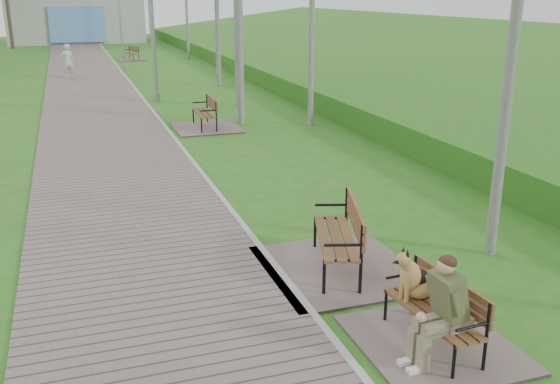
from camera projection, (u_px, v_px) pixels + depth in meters
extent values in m
cube|color=#6D5D58|center=(95.00, 102.00, 22.38)|extent=(3.50, 67.00, 0.04)
cube|color=#999993|center=(144.00, 100.00, 22.92)|extent=(0.10, 67.00, 0.05)
cube|color=#437324|center=(448.00, 90.00, 25.24)|extent=(14.00, 70.00, 1.60)
cube|color=#9E9E99|center=(76.00, 16.00, 48.45)|extent=(10.00, 5.00, 4.00)
cube|color=#588CC6|center=(77.00, 24.00, 46.26)|extent=(4.00, 0.20, 2.60)
cube|color=#6D5D58|center=(433.00, 344.00, 7.05)|extent=(1.67, 1.85, 0.04)
cube|color=brown|center=(432.00, 313.00, 6.91)|extent=(0.51, 1.41, 0.04)
cube|color=brown|center=(450.00, 289.00, 6.92)|extent=(0.13, 1.39, 0.31)
cube|color=#6D5D58|center=(338.00, 269.00, 8.97)|extent=(2.03, 2.26, 0.04)
cube|color=brown|center=(335.00, 237.00, 8.80)|extent=(0.99, 1.77, 0.05)
cube|color=brown|center=(355.00, 217.00, 8.71)|extent=(0.55, 1.63, 0.37)
cube|color=#6D5D58|center=(206.00, 128.00, 18.24)|extent=(1.84, 2.04, 0.04)
cube|color=brown|center=(204.00, 113.00, 18.09)|extent=(0.51, 1.55, 0.04)
cube|color=brown|center=(212.00, 103.00, 18.07)|extent=(0.09, 1.53, 0.34)
cube|color=#6D5D58|center=(132.00, 60.00, 36.47)|extent=(1.55, 1.72, 0.04)
cube|color=brown|center=(131.00, 53.00, 36.35)|extent=(0.81, 1.35, 0.03)
cube|color=brown|center=(134.00, 49.00, 36.40)|extent=(0.47, 1.23, 0.28)
cylinder|color=gray|center=(157.00, 97.00, 22.70)|extent=(0.22, 0.22, 0.33)
cylinder|color=gray|center=(152.00, 24.00, 21.91)|extent=(0.13, 0.13, 5.48)
cylinder|color=gray|center=(124.00, 68.00, 31.39)|extent=(0.17, 0.17, 0.26)
cylinder|color=gray|center=(121.00, 26.00, 30.76)|extent=(0.10, 0.10, 4.37)
cylinder|color=gray|center=(101.00, 42.00, 47.91)|extent=(0.18, 0.18, 0.27)
cylinder|color=gray|center=(99.00, 13.00, 47.26)|extent=(0.11, 0.11, 4.55)
imported|color=silver|center=(68.00, 61.00, 28.51)|extent=(0.61, 0.45, 1.56)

